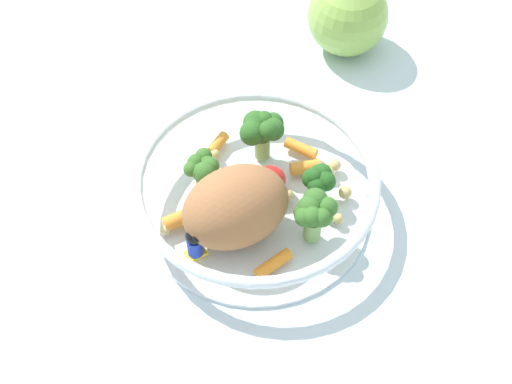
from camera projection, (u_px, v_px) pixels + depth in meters
name	position (u px, v px, depth m)	size (l,w,h in m)	color
ground_plane	(245.00, 190.00, 0.66)	(2.40, 2.40, 0.00)	silver
food_container	(253.00, 193.00, 0.62)	(0.21, 0.21, 0.07)	white
loose_apple	(348.00, 16.00, 0.75)	(0.08, 0.08, 0.09)	#8CB74C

